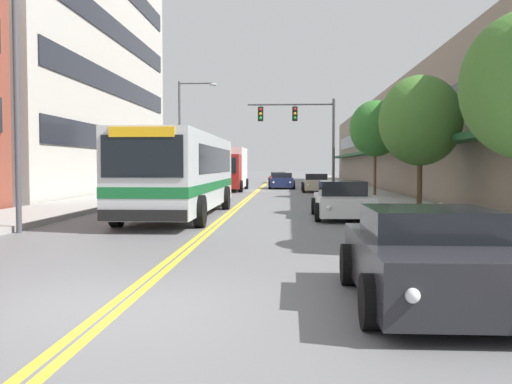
{
  "coord_description": "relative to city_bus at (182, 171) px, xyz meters",
  "views": [
    {
      "loc": [
        2.33,
        -7.58,
        1.92
      ],
      "look_at": [
        0.39,
        26.1,
        0.32
      ],
      "focal_mm": 40.0,
      "sensor_mm": 36.0,
      "label": 1
    }
  ],
  "objects": [
    {
      "name": "street_tree_right_mid",
      "position": [
        8.96,
        0.5,
        1.88
      ],
      "size": [
        3.09,
        3.09,
        5.12
      ],
      "color": "brown",
      "rests_on": "sidewalk_right"
    },
    {
      "name": "car_white_parked_right_mid",
      "position": [
        5.96,
        -0.55,
        -1.09
      ],
      "size": [
        2.12,
        4.81,
        1.34
      ],
      "color": "white",
      "rests_on": "ground_plane"
    },
    {
      "name": "street_tree_right_far",
      "position": [
        9.03,
        12.16,
        2.32
      ],
      "size": [
        2.97,
        2.97,
        5.5
      ],
      "color": "brown",
      "rests_on": "sidewalk_right"
    },
    {
      "name": "street_lamp_left_far",
      "position": [
        -3.21,
        18.19,
        2.96
      ],
      "size": [
        2.74,
        0.28,
        7.74
      ],
      "color": "#47474C",
      "rests_on": "ground_plane"
    },
    {
      "name": "sidewalk_right",
      "position": [
        8.92,
        23.23,
        -1.62
      ],
      "size": [
        3.47,
        106.0,
        0.18
      ],
      "color": "#9E9B96",
      "rests_on": "ground_plane"
    },
    {
      "name": "car_charcoal_parked_right_foreground",
      "position": [
        5.97,
        -13.44,
        -1.08
      ],
      "size": [
        2.21,
        4.16,
        1.32
      ],
      "color": "#232328",
      "rests_on": "ground_plane"
    },
    {
      "name": "car_red_moving_lead",
      "position": [
        2.89,
        39.76,
        -1.16
      ],
      "size": [
        2.02,
        4.57,
        1.16
      ],
      "color": "maroon",
      "rests_on": "ground_plane"
    },
    {
      "name": "car_champagne_parked_right_far",
      "position": [
        5.97,
        19.7,
        -1.09
      ],
      "size": [
        2.03,
        4.83,
        1.3
      ],
      "color": "beige",
      "rests_on": "ground_plane"
    },
    {
      "name": "car_black_parked_left_mid",
      "position": [
        -2.57,
        9.97,
        -1.08
      ],
      "size": [
        2.05,
        4.53,
        1.37
      ],
      "color": "black",
      "rests_on": "ground_plane"
    },
    {
      "name": "car_navy_moving_second",
      "position": [
        3.47,
        25.25,
        -1.1
      ],
      "size": [
        2.12,
        4.42,
        1.28
      ],
      "color": "#19234C",
      "rests_on": "ground_plane"
    },
    {
      "name": "ground_plane",
      "position": [
        1.68,
        23.23,
        -1.71
      ],
      "size": [
        240.0,
        240.0,
        0.0
      ],
      "primitive_type": "plane",
      "color": "slate"
    },
    {
      "name": "fire_hydrant",
      "position": [
        7.63,
        -7.58,
        -1.11
      ],
      "size": [
        0.29,
        0.21,
        0.85
      ],
      "color": "#B7B7BC",
      "rests_on": "sidewalk_right"
    },
    {
      "name": "office_tower_left",
      "position": [
        -13.53,
        17.0,
        10.98
      ],
      "size": [
        12.08,
        27.18,
        25.37
      ],
      "color": "#BCB7AD",
      "rests_on": "ground_plane"
    },
    {
      "name": "sidewalk_left",
      "position": [
        -5.55,
        23.23,
        -1.62
      ],
      "size": [
        3.47,
        106.0,
        0.18
      ],
      "color": "#9E9B96",
      "rests_on": "ground_plane"
    },
    {
      "name": "traffic_signal_mast",
      "position": [
        4.96,
        15.57,
        2.67
      ],
      "size": [
        5.61,
        0.38,
        6.16
      ],
      "color": "#47474C",
      "rests_on": "ground_plane"
    },
    {
      "name": "city_bus",
      "position": [
        0.0,
        0.0,
        0.0
      ],
      "size": [
        2.9,
        11.74,
        3.01
      ],
      "color": "silver",
      "rests_on": "ground_plane"
    },
    {
      "name": "street_lamp_left_near",
      "position": [
        -3.36,
        -5.7,
        3.55
      ],
      "size": [
        2.11,
        0.28,
        9.02
      ],
      "color": "#47474C",
      "rests_on": "ground_plane"
    },
    {
      "name": "storefront_row_right",
      "position": [
        14.88,
        23.23,
        1.95
      ],
      "size": [
        9.1,
        68.0,
        7.32
      ],
      "color": "gray",
      "rests_on": "ground_plane"
    },
    {
      "name": "box_truck",
      "position": [
        -0.62,
        21.39,
        -0.06
      ],
      "size": [
        2.8,
        7.71,
        3.23
      ],
      "color": "maroon",
      "rests_on": "ground_plane"
    },
    {
      "name": "centre_line",
      "position": [
        1.68,
        23.23,
        -1.71
      ],
      "size": [
        0.34,
        106.0,
        0.01
      ],
      "color": "yellow",
      "rests_on": "ground_plane"
    }
  ]
}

